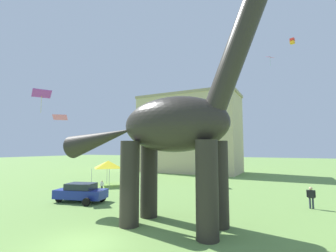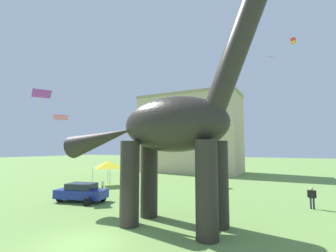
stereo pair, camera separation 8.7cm
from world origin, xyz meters
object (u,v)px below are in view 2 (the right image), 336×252
at_px(parked_sedan_left, 81,192).
at_px(kite_mid_right, 293,41).
at_px(festival_canopy_tent, 109,164).
at_px(dinosaur_sculpture, 172,124).
at_px(person_near_flyer, 312,196).
at_px(kite_near_high, 61,117).
at_px(kite_mid_left, 42,94).
at_px(kite_trailing, 160,108).
at_px(person_watching_child, 103,185).
at_px(kite_apex, 271,57).

bearing_deg(parked_sedan_left, kite_mid_right, 27.31).
height_order(parked_sedan_left, festival_canopy_tent, festival_canopy_tent).
bearing_deg(dinosaur_sculpture, parked_sedan_left, 142.76).
height_order(person_near_flyer, kite_near_high, kite_near_high).
bearing_deg(kite_mid_left, parked_sedan_left, 124.18).
distance_m(festival_canopy_tent, kite_trailing, 10.54).
distance_m(person_near_flyer, kite_near_high, 22.77).
bearing_deg(person_near_flyer, kite_trailing, -144.77).
xyz_separation_m(kite_near_high, kite_mid_right, (20.64, 14.53, 9.40)).
distance_m(person_watching_child, kite_trailing, 13.62).
bearing_deg(kite_trailing, kite_near_high, -105.05).
relative_size(person_near_flyer, kite_near_high, 1.02).
height_order(kite_near_high, kite_mid_right, kite_mid_right).
relative_size(person_near_flyer, kite_mid_left, 1.43).
bearing_deg(festival_canopy_tent, kite_mid_left, -59.56).
height_order(person_near_flyer, kite_trailing, kite_trailing).
relative_size(dinosaur_sculpture, kite_trailing, 13.00).
xyz_separation_m(person_watching_child, kite_near_high, (-2.07, -3.83, 6.83)).
xyz_separation_m(person_watching_child, kite_trailing, (1.54, 9.59, 9.55)).
distance_m(parked_sedan_left, person_near_flyer, 18.25).
relative_size(kite_near_high, kite_apex, 1.46).
xyz_separation_m(kite_mid_right, kite_apex, (-2.26, -2.99, -2.58)).
xyz_separation_m(parked_sedan_left, kite_mid_right, (16.67, 15.34, 16.10)).
height_order(festival_canopy_tent, kite_apex, kite_apex).
height_order(person_watching_child, kite_near_high, kite_near_high).
height_order(parked_sedan_left, kite_apex, kite_apex).
height_order(person_watching_child, festival_canopy_tent, festival_canopy_tent).
distance_m(kite_mid_right, kite_apex, 4.55).
distance_m(kite_near_high, kite_trailing, 14.16).
relative_size(parked_sedan_left, kite_apex, 4.20).
height_order(dinosaur_sculpture, kite_near_high, dinosaur_sculpture).
height_order(dinosaur_sculpture, person_near_flyer, dinosaur_sculpture).
distance_m(festival_canopy_tent, kite_mid_left, 18.68).
bearing_deg(person_near_flyer, dinosaur_sculpture, -71.76).
bearing_deg(kite_trailing, festival_canopy_tent, -120.54).
xyz_separation_m(festival_canopy_tent, kite_apex, (18.44, 4.33, 11.79)).
bearing_deg(kite_near_high, kite_apex, 32.12).
bearing_deg(kite_near_high, parked_sedan_left, -11.51).
xyz_separation_m(parked_sedan_left, person_near_flyer, (17.19, 6.13, 0.17)).
bearing_deg(person_near_flyer, kite_mid_right, 153.21).
xyz_separation_m(parked_sedan_left, kite_near_high, (-3.97, 0.81, 6.70)).
xyz_separation_m(kite_near_high, kite_apex, (18.38, 11.54, 6.82)).
height_order(parked_sedan_left, person_watching_child, parked_sedan_left).
bearing_deg(kite_mid_left, kite_apex, 65.06).
height_order(parked_sedan_left, person_near_flyer, person_near_flyer).
xyz_separation_m(festival_canopy_tent, kite_near_high, (0.05, -7.21, 4.96)).
xyz_separation_m(parked_sedan_left, kite_mid_left, (5.15, -7.58, 6.36)).
distance_m(parked_sedan_left, kite_trailing, 17.07).
xyz_separation_m(person_watching_child, kite_apex, (16.32, 7.71, 13.66)).
relative_size(parked_sedan_left, festival_canopy_tent, 1.44).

